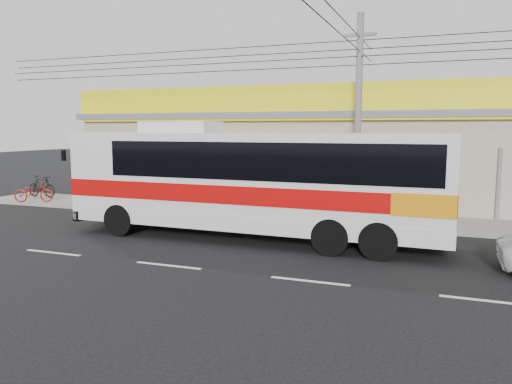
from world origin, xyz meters
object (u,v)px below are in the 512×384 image
motorbike_red (34,192)px  coach_bus (257,177)px  motorbike_dark (42,186)px  utility_pole (360,51)px

motorbike_red → coach_bus: bearing=-128.2°
motorbike_red → motorbike_dark: size_ratio=0.99×
motorbike_red → utility_pole: 16.76m
motorbike_red → motorbike_dark: (-0.96, 1.52, 0.08)m
coach_bus → utility_pole: utility_pole is taller
utility_pole → motorbike_red: bearing=-177.4°
coach_bus → motorbike_red: 13.47m
coach_bus → motorbike_red: size_ratio=6.89×
coach_bus → utility_pole: bearing=57.2°
motorbike_dark → coach_bus: bearing=-103.9°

